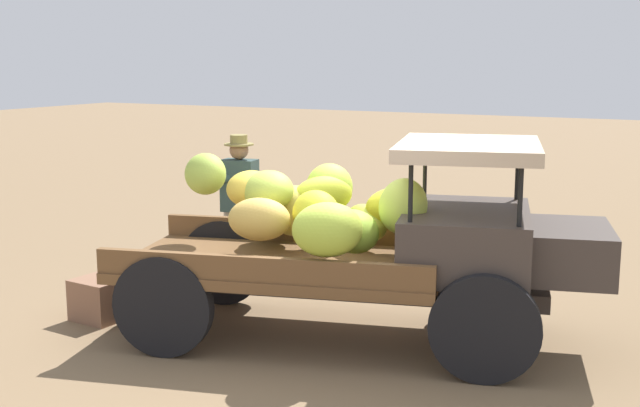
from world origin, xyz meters
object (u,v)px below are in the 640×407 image
(wooden_crate, at_px, (102,299))
(loose_banana_bunch, at_px, (394,260))
(truck, at_px, (370,237))
(farmer, at_px, (240,200))

(wooden_crate, xyz_separation_m, loose_banana_bunch, (2.00, 2.95, -0.03))
(truck, height_order, farmer, truck)
(wooden_crate, bearing_deg, farmer, 72.86)
(loose_banana_bunch, bearing_deg, farmer, -140.77)
(farmer, relative_size, wooden_crate, 3.58)
(truck, height_order, loose_banana_bunch, truck)
(truck, bearing_deg, loose_banana_bunch, 91.51)
(truck, relative_size, wooden_crate, 9.49)
(farmer, height_order, wooden_crate, farmer)
(farmer, xyz_separation_m, wooden_crate, (-0.54, -1.76, -0.79))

